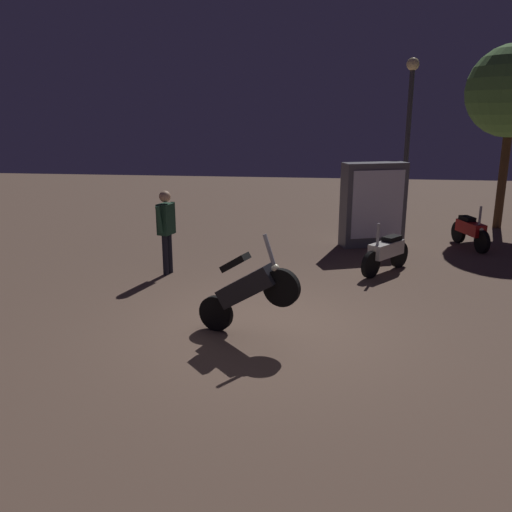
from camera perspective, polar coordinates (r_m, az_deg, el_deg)
ground_plane at (r=8.51m, az=1.30°, el=-7.66°), size 40.00×40.00×0.00m
motorcycle_black_foreground at (r=7.91m, az=-0.96°, el=-3.66°), size 1.60×0.63×1.63m
motorcycle_red_parked_left at (r=14.32m, az=22.00°, el=2.54°), size 0.56×1.62×1.11m
motorcycle_white_parked_right at (r=11.55m, az=13.79°, el=0.39°), size 1.11×1.37×1.11m
person_rider_beside at (r=11.14m, az=-9.62°, el=3.35°), size 0.33×0.67×1.76m
streetlamp_near at (r=16.55m, az=16.07°, el=13.79°), size 0.36×0.36×4.79m
kiosk_billboard at (r=13.73m, az=12.47°, el=5.40°), size 1.67×1.02×2.10m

